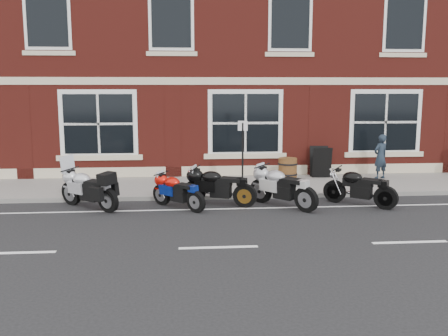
{
  "coord_description": "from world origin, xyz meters",
  "views": [
    {
      "loc": [
        -0.71,
        -12.63,
        3.19
      ],
      "look_at": [
        0.51,
        1.6,
        0.87
      ],
      "focal_mm": 40.0,
      "sensor_mm": 36.0,
      "label": 1
    }
  ],
  "objects_px": {
    "moto_sport_red": "(178,190)",
    "moto_sport_black": "(218,185)",
    "parking_sign": "(243,150)",
    "pedestrian_left": "(381,157)",
    "moto_touring_silver": "(88,187)",
    "moto_naked_black": "(359,186)",
    "moto_sport_silver": "(282,186)",
    "barrel_planter": "(288,169)",
    "a_board_sign": "(321,162)"
  },
  "relations": [
    {
      "from": "moto_sport_red",
      "to": "moto_sport_black",
      "type": "distance_m",
      "value": 1.12
    },
    {
      "from": "moto_sport_black",
      "to": "parking_sign",
      "type": "distance_m",
      "value": 1.86
    },
    {
      "from": "moto_sport_black",
      "to": "pedestrian_left",
      "type": "relative_size",
      "value": 1.32
    },
    {
      "from": "moto_sport_red",
      "to": "parking_sign",
      "type": "bearing_deg",
      "value": -2.83
    },
    {
      "from": "parking_sign",
      "to": "moto_sport_red",
      "type": "bearing_deg",
      "value": -119.59
    },
    {
      "from": "moto_touring_silver",
      "to": "moto_sport_red",
      "type": "relative_size",
      "value": 1.2
    },
    {
      "from": "moto_naked_black",
      "to": "moto_touring_silver",
      "type": "bearing_deg",
      "value": 127.91
    },
    {
      "from": "moto_sport_black",
      "to": "moto_sport_silver",
      "type": "distance_m",
      "value": 1.75
    },
    {
      "from": "moto_touring_silver",
      "to": "barrel_planter",
      "type": "xyz_separation_m",
      "value": [
        6.04,
        3.05,
        -0.08
      ]
    },
    {
      "from": "moto_touring_silver",
      "to": "moto_naked_black",
      "type": "relative_size",
      "value": 1.03
    },
    {
      "from": "pedestrian_left",
      "to": "barrel_planter",
      "type": "xyz_separation_m",
      "value": [
        -3.17,
        0.1,
        -0.39
      ]
    },
    {
      "from": "pedestrian_left",
      "to": "a_board_sign",
      "type": "height_order",
      "value": "pedestrian_left"
    },
    {
      "from": "moto_sport_red",
      "to": "moto_naked_black",
      "type": "relative_size",
      "value": 0.85
    },
    {
      "from": "moto_naked_black",
      "to": "moto_sport_red",
      "type": "bearing_deg",
      "value": 129.25
    },
    {
      "from": "moto_touring_silver",
      "to": "moto_sport_silver",
      "type": "distance_m",
      "value": 5.19
    },
    {
      "from": "moto_sport_silver",
      "to": "a_board_sign",
      "type": "bearing_deg",
      "value": 20.22
    },
    {
      "from": "moto_naked_black",
      "to": "barrel_planter",
      "type": "bearing_deg",
      "value": 60.62
    },
    {
      "from": "parking_sign",
      "to": "moto_naked_black",
      "type": "bearing_deg",
      "value": -12.95
    },
    {
      "from": "moto_sport_red",
      "to": "moto_sport_silver",
      "type": "distance_m",
      "value": 2.8
    },
    {
      "from": "moto_sport_black",
      "to": "moto_touring_silver",
      "type": "bearing_deg",
      "value": 114.14
    },
    {
      "from": "moto_sport_black",
      "to": "moto_sport_silver",
      "type": "xyz_separation_m",
      "value": [
        1.71,
        -0.35,
        0.03
      ]
    },
    {
      "from": "moto_touring_silver",
      "to": "moto_sport_silver",
      "type": "bearing_deg",
      "value": -53.44
    },
    {
      "from": "pedestrian_left",
      "to": "parking_sign",
      "type": "relative_size",
      "value": 0.72
    },
    {
      "from": "barrel_planter",
      "to": "parking_sign",
      "type": "distance_m",
      "value": 2.46
    },
    {
      "from": "moto_naked_black",
      "to": "barrel_planter",
      "type": "height_order",
      "value": "moto_naked_black"
    },
    {
      "from": "moto_sport_red",
      "to": "moto_naked_black",
      "type": "bearing_deg",
      "value": -45.68
    },
    {
      "from": "moto_sport_red",
      "to": "parking_sign",
      "type": "distance_m",
      "value": 2.73
    },
    {
      "from": "moto_sport_red",
      "to": "pedestrian_left",
      "type": "distance_m",
      "value": 7.54
    },
    {
      "from": "moto_sport_silver",
      "to": "pedestrian_left",
      "type": "height_order",
      "value": "pedestrian_left"
    },
    {
      "from": "moto_sport_silver",
      "to": "moto_naked_black",
      "type": "relative_size",
      "value": 1.07
    },
    {
      "from": "moto_sport_silver",
      "to": "moto_naked_black",
      "type": "xyz_separation_m",
      "value": [
        2.1,
        -0.03,
        -0.04
      ]
    },
    {
      "from": "barrel_planter",
      "to": "pedestrian_left",
      "type": "bearing_deg",
      "value": -1.77
    },
    {
      "from": "moto_sport_red",
      "to": "moto_sport_black",
      "type": "bearing_deg",
      "value": -30.39
    },
    {
      "from": "barrel_planter",
      "to": "parking_sign",
      "type": "height_order",
      "value": "parking_sign"
    },
    {
      "from": "moto_sport_silver",
      "to": "moto_naked_black",
      "type": "bearing_deg",
      "value": -40.98
    },
    {
      "from": "parking_sign",
      "to": "a_board_sign",
      "type": "bearing_deg",
      "value": 51.23
    },
    {
      "from": "moto_sport_red",
      "to": "moto_sport_silver",
      "type": "relative_size",
      "value": 0.8
    },
    {
      "from": "moto_sport_red",
      "to": "moto_sport_silver",
      "type": "bearing_deg",
      "value": -46.0
    },
    {
      "from": "moto_touring_silver",
      "to": "parking_sign",
      "type": "height_order",
      "value": "parking_sign"
    },
    {
      "from": "moto_sport_red",
      "to": "barrel_planter",
      "type": "relative_size",
      "value": 1.95
    },
    {
      "from": "moto_sport_silver",
      "to": "moto_sport_red",
      "type": "bearing_deg",
      "value": 138.26
    },
    {
      "from": "moto_touring_silver",
      "to": "parking_sign",
      "type": "bearing_deg",
      "value": -30.98
    },
    {
      "from": "moto_touring_silver",
      "to": "moto_sport_black",
      "type": "height_order",
      "value": "moto_touring_silver"
    },
    {
      "from": "barrel_planter",
      "to": "moto_sport_black",
      "type": "bearing_deg",
      "value": -130.61
    },
    {
      "from": "a_board_sign",
      "to": "parking_sign",
      "type": "bearing_deg",
      "value": -142.83
    },
    {
      "from": "moto_touring_silver",
      "to": "moto_naked_black",
      "type": "height_order",
      "value": "moto_touring_silver"
    },
    {
      "from": "barrel_planter",
      "to": "moto_touring_silver",
      "type": "bearing_deg",
      "value": -153.19
    },
    {
      "from": "moto_touring_silver",
      "to": "moto_sport_red",
      "type": "distance_m",
      "value": 2.39
    },
    {
      "from": "moto_sport_red",
      "to": "a_board_sign",
      "type": "distance_m",
      "value": 6.06
    },
    {
      "from": "moto_touring_silver",
      "to": "barrel_planter",
      "type": "distance_m",
      "value": 6.77
    }
  ]
}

